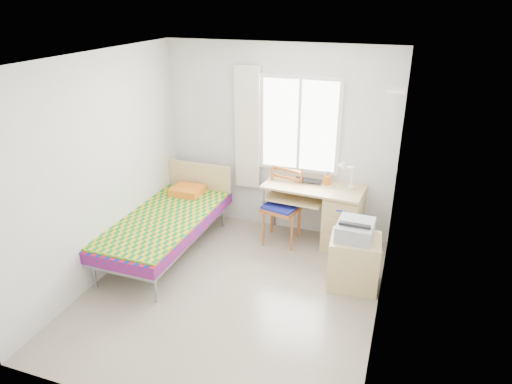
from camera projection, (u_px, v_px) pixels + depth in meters
floor at (232, 292)px, 5.25m from camera, size 3.50×3.50×0.00m
ceiling at (227, 58)px, 4.21m from camera, size 3.50×3.50×0.00m
wall_back at (278, 141)px, 6.24m from camera, size 3.20×0.00×3.20m
wall_left at (100, 170)px, 5.21m from camera, size 0.00×3.50×3.50m
wall_right at (389, 210)px, 4.25m from camera, size 0.00×3.50×3.50m
window at (300, 125)px, 6.03m from camera, size 1.10×0.04×1.30m
curtain at (247, 129)px, 6.25m from camera, size 0.35×0.05×1.70m
floating_shelf at (397, 90)px, 5.15m from camera, size 0.20×0.32×0.03m
bed at (167, 221)px, 5.91m from camera, size 1.01×2.13×0.92m
desk at (338, 215)px, 6.07m from camera, size 1.34×0.69×0.82m
chair at (283, 202)px, 6.14m from camera, size 0.53×0.53×1.04m
cabinet at (354, 262)px, 5.26m from camera, size 0.61×0.55×0.61m
printer at (355, 229)px, 5.13m from camera, size 0.41×0.47×0.20m
laptop at (307, 182)px, 6.10m from camera, size 0.39×0.26×0.03m
pen_cup at (327, 180)px, 6.06m from camera, size 0.11×0.11×0.11m
task_lamp at (346, 172)px, 5.76m from camera, size 0.23×0.32×0.42m
book at (297, 200)px, 6.16m from camera, size 0.20×0.25×0.02m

